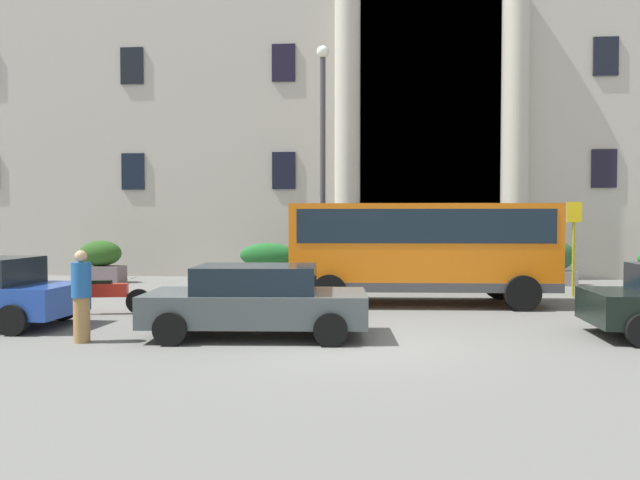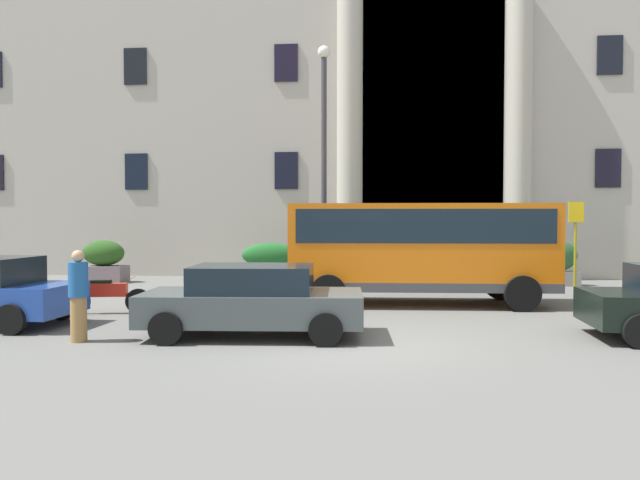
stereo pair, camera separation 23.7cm
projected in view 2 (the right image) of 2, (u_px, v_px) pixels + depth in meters
ground_plane at (349, 348)px, 11.23m from camera, size 80.00×64.00×0.12m
office_building_facade at (366, 61)px, 28.30m from camera, size 38.35×9.74×19.23m
orange_minibus at (420, 244)px, 16.50m from camera, size 6.99×2.81×2.70m
bus_stop_sign at (576, 239)px, 18.06m from camera, size 0.44×0.08×2.81m
hedge_planter_entrance_right at (557, 264)px, 21.30m from camera, size 1.46×0.71×1.58m
hedge_planter_far_east at (382, 265)px, 21.97m from camera, size 1.63×0.76×1.36m
hedge_planter_entrance_left at (103, 262)px, 22.40m from camera, size 1.63×0.92×1.53m
hedge_planter_east at (270, 264)px, 22.14m from camera, size 2.18×0.75×1.45m
parked_coupe_end at (253, 300)px, 12.01m from camera, size 4.36×2.28×1.39m
motorcycle_near_kerb at (106, 295)px, 14.90m from camera, size 2.03×0.60×0.89m
pedestrian_child_trailing at (78, 296)px, 11.46m from camera, size 0.36×0.36×1.72m
lamppost_plaza_centre at (324, 149)px, 19.89m from camera, size 0.40×0.40×7.90m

